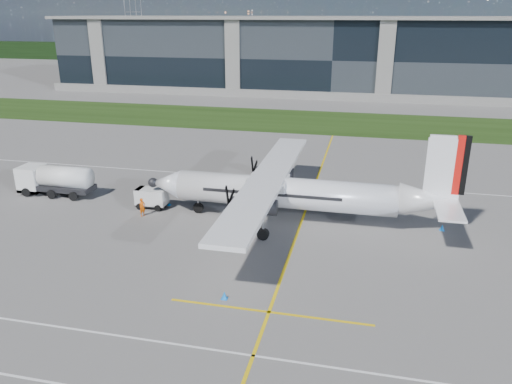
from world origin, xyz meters
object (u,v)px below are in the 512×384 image
(ground_crew_person, at_px, (142,206))
(safety_cone_portwing, at_px, (224,295))
(baggage_tug, at_px, (152,198))
(turboprop_aircraft, at_px, (297,176))
(fuel_tanker_truck, at_px, (51,180))
(safety_cone_tail, at_px, (442,227))
(safety_cone_fwd, at_px, (141,202))
(safety_cone_nose_stbd, at_px, (169,203))
(pylon_west, at_px, (133,16))

(ground_crew_person, bearing_deg, safety_cone_portwing, -110.67)
(baggage_tug, bearing_deg, turboprop_aircraft, -1.43)
(safety_cone_portwing, bearing_deg, baggage_tug, 128.75)
(fuel_tanker_truck, distance_m, ground_crew_person, 11.14)
(turboprop_aircraft, relative_size, safety_cone_tail, 52.79)
(turboprop_aircraft, distance_m, safety_cone_fwd, 14.65)
(safety_cone_tail, relative_size, safety_cone_nose_stbd, 1.00)
(fuel_tanker_truck, height_order, ground_crew_person, fuel_tanker_truck)
(fuel_tanker_truck, relative_size, ground_crew_person, 4.17)
(pylon_west, bearing_deg, safety_cone_tail, -56.40)
(ground_crew_person, bearing_deg, fuel_tanker_truck, 99.91)
(pylon_west, bearing_deg, fuel_tanker_truck, -67.33)
(fuel_tanker_truck, distance_m, baggage_tug, 10.72)
(baggage_tug, relative_size, safety_cone_fwd, 5.72)
(safety_cone_tail, bearing_deg, safety_cone_nose_stbd, 179.35)
(fuel_tanker_truck, relative_size, safety_cone_tail, 15.14)
(safety_cone_fwd, relative_size, safety_cone_portwing, 1.00)
(fuel_tanker_truck, height_order, safety_cone_nose_stbd, fuel_tanker_truck)
(ground_crew_person, bearing_deg, safety_cone_nose_stbd, 2.51)
(ground_crew_person, xyz_separation_m, safety_cone_tail, (24.49, 2.53, -0.66))
(baggage_tug, relative_size, safety_cone_portwing, 5.72)
(turboprop_aircraft, xyz_separation_m, safety_cone_nose_stbd, (-11.66, 1.06, -3.71))
(pylon_west, distance_m, safety_cone_nose_stbd, 158.82)
(baggage_tug, height_order, safety_cone_nose_stbd, baggage_tug)
(pylon_west, bearing_deg, turboprop_aircraft, -59.92)
(baggage_tug, bearing_deg, safety_cone_portwing, -51.25)
(safety_cone_portwing, bearing_deg, turboprop_aircraft, 79.32)
(baggage_tug, xyz_separation_m, safety_cone_tail, (24.53, 0.47, -0.61))
(safety_cone_portwing, bearing_deg, safety_cone_tail, 43.99)
(ground_crew_person, height_order, safety_cone_nose_stbd, ground_crew_person)
(baggage_tug, bearing_deg, safety_cone_tail, 1.11)
(safety_cone_tail, height_order, safety_cone_nose_stbd, same)
(turboprop_aircraft, bearing_deg, safety_cone_tail, 3.91)
(ground_crew_person, relative_size, safety_cone_nose_stbd, 3.63)
(baggage_tug, distance_m, ground_crew_person, 2.05)
(fuel_tanker_truck, bearing_deg, safety_cone_portwing, -33.64)
(pylon_west, xyz_separation_m, safety_cone_fwd, (68.34, -141.79, -14.75))
(pylon_west, height_order, ground_crew_person, pylon_west)
(fuel_tanker_truck, xyz_separation_m, safety_cone_tail, (35.19, -0.53, -1.17))
(ground_crew_person, distance_m, safety_cone_nose_stbd, 3.11)
(turboprop_aircraft, bearing_deg, pylon_west, 120.08)
(turboprop_aircraft, height_order, baggage_tug, turboprop_aircraft)
(turboprop_aircraft, height_order, safety_cone_nose_stbd, turboprop_aircraft)
(pylon_west, bearing_deg, ground_crew_person, -64.22)
(fuel_tanker_truck, relative_size, baggage_tug, 2.64)
(ground_crew_person, distance_m, safety_cone_portwing, 15.21)
(turboprop_aircraft, distance_m, ground_crew_person, 13.33)
(pylon_west, distance_m, baggage_tug, 158.88)
(turboprop_aircraft, bearing_deg, safety_cone_nose_stbd, 174.80)
(fuel_tanker_truck, bearing_deg, safety_cone_nose_stbd, -1.27)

